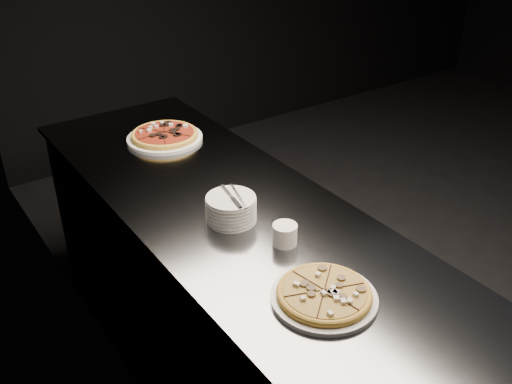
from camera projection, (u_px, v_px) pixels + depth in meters
wall_left at (132, 110)px, 1.63m from camera, size 0.02×5.00×2.80m
counter at (243, 311)px, 2.28m from camera, size 0.74×2.44×0.92m
pizza_mushroom at (324, 294)px, 1.63m from camera, size 0.35×0.35×0.04m
pizza_tomato at (165, 136)px, 2.60m from camera, size 0.34×0.34×0.04m
plate_stack at (231, 209)px, 2.00m from camera, size 0.18×0.18×0.09m
cutlery at (235, 198)px, 1.97m from camera, size 0.09×0.18×0.01m
ramekin at (285, 234)px, 1.87m from camera, size 0.08×0.08×0.07m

